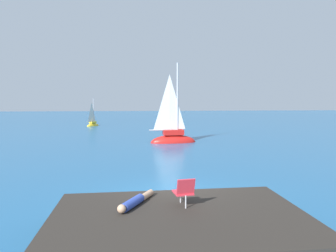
{
  "coord_description": "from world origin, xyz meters",
  "views": [
    {
      "loc": [
        -1.14,
        -10.88,
        3.62
      ],
      "look_at": [
        0.95,
        10.98,
        1.66
      ],
      "focal_mm": 32.8,
      "sensor_mm": 36.0,
      "label": 1
    }
  ],
  "objects": [
    {
      "name": "ground_plane",
      "position": [
        0.0,
        0.0,
        0.0
      ],
      "size": [
        160.0,
        160.0,
        0.0
      ],
      "primitive_type": "plane",
      "color": "#236093"
    },
    {
      "name": "shore_ledge",
      "position": [
        -0.15,
        -3.53,
        0.37
      ],
      "size": [
        6.53,
        4.31,
        0.74
      ],
      "primitive_type": "cube",
      "rotation": [
        0.0,
        0.0,
        0.03
      ],
      "color": "#2D2823",
      "rests_on": "ground"
    },
    {
      "name": "boulder_seaward",
      "position": [
        -0.1,
        -1.0,
        0.0
      ],
      "size": [
        0.95,
        0.94,
        0.59
      ],
      "primitive_type": "cube",
      "rotation": [
        -0.18,
        0.09,
        0.43
      ],
      "color": "#282C1F",
      "rests_on": "ground"
    },
    {
      "name": "boulder_inland",
      "position": [
        -0.79,
        -1.58,
        0.0
      ],
      "size": [
        1.79,
        2.06,
        1.2
      ],
      "primitive_type": "cube",
      "rotation": [
        -0.08,
        0.17,
        1.13
      ],
      "color": "#2E2320",
      "rests_on": "ground"
    },
    {
      "name": "sailboat_near",
      "position": [
        1.66,
        14.08,
        0.39
      ],
      "size": [
        3.93,
        1.64,
        7.17
      ],
      "rotation": [
        0.0,
        0.0,
        0.09
      ],
      "color": "red",
      "rests_on": "ground"
    },
    {
      "name": "sailboat_far",
      "position": [
        -7.23,
        30.39,
        0.22
      ],
      "size": [
        1.75,
        2.15,
        4.0
      ],
      "rotation": [
        0.0,
        0.0,
        0.99
      ],
      "color": "yellow",
      "rests_on": "ground"
    },
    {
      "name": "person_sunbather",
      "position": [
        -1.26,
        -2.77,
        0.85
      ],
      "size": [
        0.98,
        1.6,
        0.25
      ],
      "rotation": [
        0.0,
        0.0,
        1.07
      ],
      "color": "#334CB2",
      "rests_on": "shore_ledge"
    },
    {
      "name": "beach_chair",
      "position": [
        0.05,
        -2.98,
        1.18
      ],
      "size": [
        0.57,
        0.66,
        0.8
      ],
      "rotation": [
        0.0,
        0.0,
        1.73
      ],
      "color": "#E03342",
      "rests_on": "shore_ledge"
    }
  ]
}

